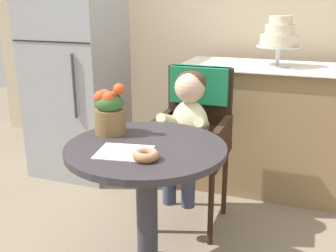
{
  "coord_description": "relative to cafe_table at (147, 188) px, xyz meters",
  "views": [
    {
      "loc": [
        0.66,
        -1.51,
        1.33
      ],
      "look_at": [
        0.05,
        0.15,
        0.77
      ],
      "focal_mm": 42.21,
      "sensor_mm": 36.0,
      "label": 1
    }
  ],
  "objects": [
    {
      "name": "flower_vase",
      "position": [
        -0.23,
        0.1,
        0.33
      ],
      "size": [
        0.15,
        0.15,
        0.25
      ],
      "color": "brown",
      "rests_on": "cafe_table"
    },
    {
      "name": "refrigerator",
      "position": [
        -1.05,
        1.1,
        0.34
      ],
      "size": [
        0.64,
        0.63,
        1.7
      ],
      "color": "#9EA0A5",
      "rests_on": "ground"
    },
    {
      "name": "paper_napkin",
      "position": [
        -0.05,
        -0.11,
        0.21
      ],
      "size": [
        0.25,
        0.22,
        0.0
      ],
      "primitive_type": "cube",
      "rotation": [
        0.0,
        0.0,
        0.17
      ],
      "color": "white",
      "rests_on": "cafe_table"
    },
    {
      "name": "cafe_table",
      "position": [
        0.0,
        0.0,
        0.0
      ],
      "size": [
        0.72,
        0.72,
        0.72
      ],
      "color": "#332D33",
      "rests_on": "ground"
    },
    {
      "name": "donut_front",
      "position": [
        0.07,
        -0.15,
        0.23
      ],
      "size": [
        0.11,
        0.11,
        0.04
      ],
      "color": "#AD7542",
      "rests_on": "cafe_table"
    },
    {
      "name": "wicker_chair",
      "position": [
        0.03,
        0.69,
        0.13
      ],
      "size": [
        0.42,
        0.45,
        0.95
      ],
      "rotation": [
        0.0,
        0.0,
        0.11
      ],
      "color": "#332114",
      "rests_on": "ground"
    },
    {
      "name": "display_counter",
      "position": [
        0.55,
        1.3,
        -0.05
      ],
      "size": [
        1.56,
        0.62,
        0.9
      ],
      "color": "#93754C",
      "rests_on": "ground"
    },
    {
      "name": "tiered_cake_stand",
      "position": [
        0.43,
        1.3,
        0.59
      ],
      "size": [
        0.3,
        0.3,
        0.34
      ],
      "color": "silver",
      "rests_on": "display_counter"
    },
    {
      "name": "seated_child",
      "position": [
        0.03,
        0.53,
        0.17
      ],
      "size": [
        0.27,
        0.32,
        0.73
      ],
      "color": "beige",
      "rests_on": "ground"
    }
  ]
}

